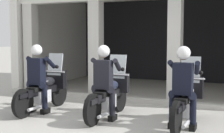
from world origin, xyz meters
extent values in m
plane|color=#A8A59E|center=(0.00, 3.00, 0.00)|extent=(80.00, 80.00, 0.00)
cube|color=black|center=(-0.27, 6.62, 1.62)|extent=(8.12, 0.24, 3.25)
cube|color=silver|center=(-4.23, 4.37, 1.62)|extent=(0.30, 4.90, 3.25)
cube|color=beige|center=(-3.83, 2.27, 1.40)|extent=(0.35, 0.36, 2.81)
cube|color=beige|center=(-1.46, 2.27, 1.40)|extent=(0.35, 0.36, 2.81)
cube|color=beige|center=(0.92, 2.27, 1.40)|extent=(0.35, 0.36, 2.81)
cube|color=#B7B5AD|center=(-0.27, 1.77, 0.06)|extent=(7.72, 0.24, 0.12)
cylinder|color=black|center=(-1.67, 0.56, 0.32)|extent=(0.09, 0.64, 0.64)
cylinder|color=black|center=(-1.67, -0.84, 0.32)|extent=(0.09, 0.64, 0.64)
cube|color=black|center=(-1.67, 0.56, 0.53)|extent=(0.14, 0.44, 0.08)
cube|color=silver|center=(-1.67, -0.19, 0.37)|extent=(0.28, 0.44, 0.28)
cube|color=black|center=(-1.67, -0.14, 0.50)|extent=(0.18, 1.24, 0.16)
ellipsoid|color=black|center=(-1.67, 0.08, 0.68)|extent=(0.26, 0.48, 0.22)
cube|color=black|center=(-1.67, -0.32, 0.57)|extent=(0.24, 0.52, 0.10)
cube|color=black|center=(-1.67, -0.78, 0.50)|extent=(0.16, 0.48, 0.10)
cylinder|color=silver|center=(-1.67, 0.50, 0.56)|extent=(0.05, 0.24, 0.53)
cube|color=black|center=(-1.67, 0.44, 0.70)|extent=(0.52, 0.16, 0.44)
sphere|color=silver|center=(-1.67, 0.54, 0.72)|extent=(0.18, 0.18, 0.18)
cube|color=silver|center=(-1.67, 0.42, 1.07)|extent=(0.40, 0.14, 0.54)
cylinder|color=silver|center=(-1.67, 0.34, 0.90)|extent=(0.62, 0.04, 0.04)
cylinder|color=silver|center=(-1.55, -0.54, 0.18)|extent=(0.07, 0.55, 0.07)
cube|color=black|center=(-1.67, -0.34, 0.97)|extent=(0.36, 0.22, 0.60)
cube|color=#14193F|center=(-1.67, -0.22, 0.99)|extent=(0.05, 0.02, 0.32)
sphere|color=tan|center=(-1.67, -0.32, 1.43)|extent=(0.21, 0.21, 0.21)
sphere|color=silver|center=(-1.67, -0.32, 1.46)|extent=(0.26, 0.26, 0.26)
cylinder|color=black|center=(-1.53, -0.32, 0.66)|extent=(0.26, 0.29, 0.17)
cylinder|color=black|center=(-1.47, -0.32, 0.39)|extent=(0.12, 0.12, 0.53)
cube|color=black|center=(-1.47, -0.31, 0.06)|extent=(0.11, 0.26, 0.12)
cylinder|color=black|center=(-1.81, -0.32, 0.66)|extent=(0.26, 0.29, 0.17)
cylinder|color=black|center=(-1.87, -0.32, 0.39)|extent=(0.12, 0.12, 0.53)
cube|color=black|center=(-1.87, -0.31, 0.06)|extent=(0.11, 0.26, 0.12)
cylinder|color=black|center=(-1.45, -0.11, 1.16)|extent=(0.19, 0.48, 0.31)
sphere|color=black|center=(-1.41, 0.10, 1.05)|extent=(0.09, 0.09, 0.09)
cylinder|color=black|center=(-1.89, -0.11, 1.16)|extent=(0.19, 0.48, 0.31)
sphere|color=black|center=(-1.93, 0.10, 1.05)|extent=(0.09, 0.09, 0.09)
cylinder|color=black|center=(0.00, 0.61, 0.32)|extent=(0.09, 0.64, 0.64)
cylinder|color=black|center=(0.00, -0.79, 0.32)|extent=(0.09, 0.64, 0.64)
cube|color=black|center=(0.00, 0.61, 0.53)|extent=(0.14, 0.44, 0.08)
cube|color=silver|center=(0.00, -0.14, 0.37)|extent=(0.28, 0.44, 0.28)
cube|color=black|center=(0.00, -0.09, 0.50)|extent=(0.18, 1.24, 0.16)
ellipsoid|color=#1E2338|center=(0.00, 0.13, 0.68)|extent=(0.26, 0.48, 0.22)
cube|color=black|center=(0.00, -0.27, 0.57)|extent=(0.24, 0.52, 0.10)
cube|color=black|center=(0.00, -0.73, 0.50)|extent=(0.16, 0.48, 0.10)
cylinder|color=silver|center=(0.00, 0.55, 0.56)|extent=(0.05, 0.24, 0.53)
cube|color=black|center=(0.00, 0.49, 0.70)|extent=(0.52, 0.16, 0.44)
sphere|color=silver|center=(0.00, 0.59, 0.72)|extent=(0.18, 0.18, 0.18)
cube|color=silver|center=(0.00, 0.47, 1.07)|extent=(0.40, 0.14, 0.54)
cylinder|color=silver|center=(0.00, 0.39, 0.90)|extent=(0.62, 0.04, 0.04)
cylinder|color=silver|center=(0.12, -0.49, 0.18)|extent=(0.07, 0.55, 0.07)
cube|color=black|center=(0.00, -0.29, 0.97)|extent=(0.36, 0.22, 0.60)
cube|color=#14193F|center=(0.00, -0.17, 0.99)|extent=(0.05, 0.02, 0.32)
sphere|color=tan|center=(0.00, -0.27, 1.43)|extent=(0.21, 0.21, 0.21)
sphere|color=silver|center=(0.00, -0.27, 1.46)|extent=(0.26, 0.26, 0.26)
cylinder|color=black|center=(0.14, -0.27, 0.66)|extent=(0.26, 0.29, 0.17)
cylinder|color=black|center=(0.20, -0.27, 0.39)|extent=(0.12, 0.12, 0.53)
cube|color=black|center=(0.20, -0.26, 0.06)|extent=(0.11, 0.26, 0.12)
cylinder|color=black|center=(-0.14, -0.27, 0.66)|extent=(0.26, 0.29, 0.17)
cylinder|color=black|center=(-0.20, -0.27, 0.39)|extent=(0.12, 0.12, 0.53)
cube|color=black|center=(-0.20, -0.26, 0.06)|extent=(0.11, 0.26, 0.12)
cylinder|color=black|center=(0.22, -0.06, 1.16)|extent=(0.19, 0.48, 0.31)
sphere|color=black|center=(0.26, 0.15, 1.05)|extent=(0.09, 0.09, 0.09)
cylinder|color=black|center=(-0.22, -0.06, 1.16)|extent=(0.19, 0.48, 0.31)
sphere|color=black|center=(-0.26, 0.15, 1.05)|extent=(0.09, 0.09, 0.09)
cylinder|color=black|center=(1.67, 0.59, 0.32)|extent=(0.09, 0.64, 0.64)
cylinder|color=black|center=(1.67, -0.81, 0.32)|extent=(0.09, 0.64, 0.64)
cube|color=black|center=(1.67, 0.59, 0.53)|extent=(0.14, 0.44, 0.08)
cube|color=silver|center=(1.67, -0.16, 0.37)|extent=(0.28, 0.44, 0.28)
cube|color=black|center=(1.67, -0.11, 0.50)|extent=(0.18, 1.24, 0.16)
ellipsoid|color=#B2B2B7|center=(1.67, 0.11, 0.68)|extent=(0.26, 0.48, 0.22)
cube|color=black|center=(1.67, -0.29, 0.57)|extent=(0.24, 0.52, 0.10)
cube|color=black|center=(1.67, -0.75, 0.50)|extent=(0.16, 0.48, 0.10)
cylinder|color=silver|center=(1.67, 0.53, 0.56)|extent=(0.05, 0.24, 0.53)
cube|color=black|center=(1.67, 0.47, 0.70)|extent=(0.52, 0.16, 0.44)
sphere|color=silver|center=(1.67, 0.57, 0.72)|extent=(0.18, 0.18, 0.18)
cube|color=silver|center=(1.67, 0.45, 1.07)|extent=(0.40, 0.14, 0.54)
cylinder|color=silver|center=(1.67, 0.37, 0.90)|extent=(0.62, 0.04, 0.04)
cylinder|color=silver|center=(1.79, -0.51, 0.18)|extent=(0.07, 0.55, 0.07)
cube|color=black|center=(1.67, -0.31, 0.97)|extent=(0.36, 0.22, 0.60)
cube|color=#591414|center=(1.67, -0.19, 0.99)|extent=(0.05, 0.02, 0.32)
sphere|color=#936B51|center=(1.67, -0.29, 1.43)|extent=(0.21, 0.21, 0.21)
sphere|color=silver|center=(1.67, -0.29, 1.46)|extent=(0.26, 0.26, 0.26)
cylinder|color=black|center=(1.81, -0.29, 0.66)|extent=(0.26, 0.29, 0.17)
cylinder|color=black|center=(1.87, -0.29, 0.39)|extent=(0.12, 0.12, 0.53)
cube|color=black|center=(1.87, -0.28, 0.06)|extent=(0.11, 0.26, 0.12)
cylinder|color=black|center=(1.53, -0.29, 0.66)|extent=(0.26, 0.29, 0.17)
cylinder|color=black|center=(1.47, -0.29, 0.39)|extent=(0.12, 0.12, 0.53)
cube|color=black|center=(1.47, -0.28, 0.06)|extent=(0.11, 0.26, 0.12)
cylinder|color=black|center=(1.89, -0.08, 1.16)|extent=(0.19, 0.48, 0.31)
sphere|color=black|center=(1.93, 0.13, 1.05)|extent=(0.09, 0.09, 0.09)
cylinder|color=black|center=(1.45, -0.08, 1.16)|extent=(0.19, 0.48, 0.31)
sphere|color=black|center=(1.41, 0.13, 1.05)|extent=(0.09, 0.09, 0.09)
camera|label=1|loc=(2.91, -6.41, 1.74)|focal=52.31mm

